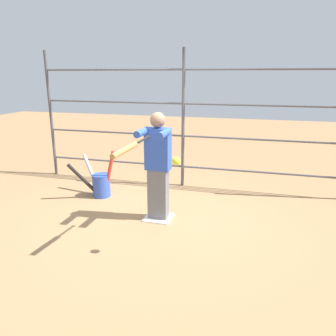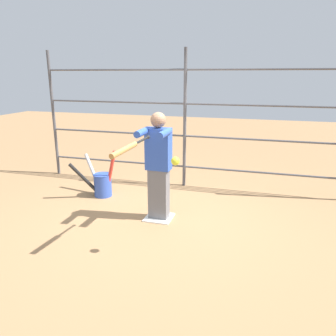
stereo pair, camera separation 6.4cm
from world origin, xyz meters
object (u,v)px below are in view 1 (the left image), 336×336
at_px(baseball_bat_swinging, 128,148).
at_px(softball_in_flight, 176,161).
at_px(batter, 158,163).
at_px(bat_bucket, 100,184).

bearing_deg(baseball_bat_swinging, softball_in_flight, 174.57).
bearing_deg(baseball_bat_swinging, batter, -94.52).
distance_m(batter, baseball_bat_swinging, 1.02).
relative_size(baseball_bat_swinging, softball_in_flight, 9.02).
distance_m(baseball_bat_swinging, bat_bucket, 2.22).
relative_size(batter, softball_in_flight, 16.66).
xyz_separation_m(softball_in_flight, bat_bucket, (1.79, -1.61, -0.95)).
distance_m(batter, softball_in_flight, 1.15).
height_order(batter, baseball_bat_swinging, batter).
xyz_separation_m(batter, bat_bucket, (1.27, -0.63, -0.63)).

